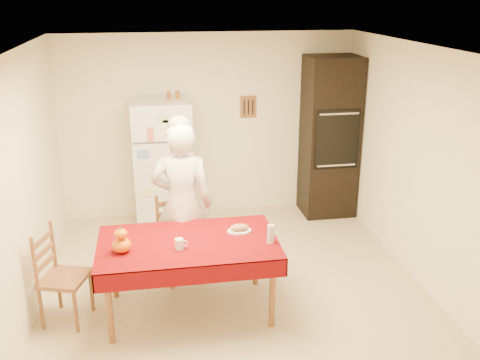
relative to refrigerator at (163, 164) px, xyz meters
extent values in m
plane|color=#C0AF8B|center=(0.65, -1.88, -0.85)|extent=(4.50, 4.50, 0.00)
cube|color=white|center=(0.65, 0.37, 0.40)|extent=(4.00, 0.02, 2.50)
cube|color=white|center=(0.65, -4.13, 0.40)|extent=(4.00, 0.02, 2.50)
cube|color=white|center=(-1.35, -1.88, 0.40)|extent=(0.02, 4.50, 2.50)
cube|color=white|center=(2.65, -1.88, 0.40)|extent=(0.02, 4.50, 2.50)
cube|color=white|center=(0.65, -1.88, 1.65)|extent=(4.00, 4.50, 0.02)
cube|color=brown|center=(1.20, 0.36, 0.65)|extent=(0.22, 0.02, 0.30)
cube|color=white|center=(0.00, 0.00, 0.00)|extent=(0.75, 0.70, 1.70)
cube|color=silver|center=(0.26, -0.37, 0.60)|extent=(0.03, 0.03, 0.25)
cube|color=silver|center=(0.26, -0.37, -0.15)|extent=(0.03, 0.03, 0.60)
cube|color=black|center=(2.28, 0.05, 0.25)|extent=(0.70, 0.60, 2.20)
cube|color=black|center=(2.28, -0.26, 0.30)|extent=(0.59, 0.02, 0.80)
cylinder|color=brown|center=(-0.59, -2.54, -0.50)|extent=(0.06, 0.06, 0.71)
cylinder|color=brown|center=(-0.59, -1.76, -0.50)|extent=(0.06, 0.06, 0.71)
cylinder|color=brown|center=(0.89, -2.54, -0.50)|extent=(0.06, 0.06, 0.71)
cylinder|color=brown|center=(0.89, -1.76, -0.50)|extent=(0.06, 0.06, 0.71)
cube|color=brown|center=(0.15, -2.15, -0.12)|extent=(1.60, 0.90, 0.04)
cube|color=#5C0508|center=(0.15, -2.15, -0.09)|extent=(1.70, 1.00, 0.01)
cylinder|color=brown|center=(0.00, -1.71, -0.64)|extent=(0.04, 0.04, 0.43)
cylinder|color=brown|center=(-0.12, -1.39, -0.64)|extent=(0.04, 0.04, 0.43)
cylinder|color=brown|center=(0.33, -1.59, -0.64)|extent=(0.04, 0.04, 0.43)
cylinder|color=brown|center=(0.22, -1.27, -0.64)|extent=(0.04, 0.04, 0.43)
cube|color=brown|center=(0.11, -1.49, -0.40)|extent=(0.53, 0.52, 0.04)
cube|color=brown|center=(0.05, -1.33, -0.15)|extent=(0.35, 0.15, 0.50)
cylinder|color=brown|center=(-0.92, -2.32, -0.64)|extent=(0.04, 0.04, 0.43)
cylinder|color=brown|center=(-1.24, -2.22, -0.64)|extent=(0.04, 0.04, 0.43)
cylinder|color=brown|center=(-0.80, -1.98, -0.64)|extent=(0.04, 0.04, 0.43)
cylinder|color=brown|center=(-1.13, -1.88, -0.64)|extent=(0.04, 0.04, 0.43)
cube|color=brown|center=(-1.02, -2.10, -0.40)|extent=(0.51, 0.52, 0.04)
cube|color=brown|center=(-1.18, -2.05, -0.15)|extent=(0.14, 0.35, 0.50)
imported|color=silver|center=(0.14, -1.52, 0.04)|extent=(0.72, 0.54, 1.78)
cylinder|color=white|center=(0.06, -2.29, -0.04)|extent=(0.08, 0.08, 0.10)
ellipsoid|color=#E25D05|center=(-0.46, -2.26, -0.02)|extent=(0.18, 0.18, 0.13)
ellipsoid|color=#E63A05|center=(-0.46, -2.26, 0.09)|extent=(0.12, 0.12, 0.09)
cylinder|color=silver|center=(0.92, -2.30, 0.00)|extent=(0.07, 0.07, 0.18)
cylinder|color=silver|center=(0.67, -2.02, -0.08)|extent=(0.24, 0.24, 0.02)
ellipsoid|color=tan|center=(0.67, -2.02, -0.04)|extent=(0.18, 0.10, 0.06)
cylinder|color=#92481A|center=(0.11, 0.05, 0.90)|extent=(0.05, 0.05, 0.10)
cylinder|color=brown|center=(0.22, 0.05, 0.90)|extent=(0.05, 0.05, 0.10)
cylinder|color=#93561A|center=(0.23, 0.05, 0.90)|extent=(0.05, 0.05, 0.10)
camera|label=1|loc=(-0.14, -6.74, 2.17)|focal=40.00mm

